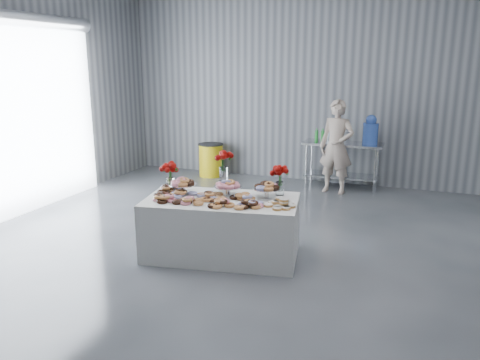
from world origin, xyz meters
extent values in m
plane|color=#3A3D42|center=(0.00, 0.00, 0.00)|extent=(9.00, 9.00, 0.00)
cube|color=slate|center=(0.00, 4.50, 2.00)|extent=(8.00, 0.04, 4.00)
cube|color=white|center=(-3.94, 1.00, 1.50)|extent=(0.05, 3.00, 3.00)
cylinder|color=silver|center=(-3.90, 1.00, 3.05)|extent=(0.24, 3.00, 0.24)
cube|color=silver|center=(-0.23, 0.23, 0.38)|extent=(2.05, 1.32, 0.75)
cube|color=silver|center=(0.67, 4.10, 0.88)|extent=(1.50, 0.60, 0.04)
cube|color=silver|center=(0.67, 4.10, 0.25)|extent=(1.40, 0.55, 0.03)
cylinder|color=silver|center=(0.02, 3.85, 0.43)|extent=(0.04, 0.04, 0.86)
cylinder|color=silver|center=(1.32, 3.85, 0.43)|extent=(0.04, 0.04, 0.86)
cylinder|color=silver|center=(0.02, 4.35, 0.43)|extent=(0.04, 0.04, 0.86)
cylinder|color=silver|center=(1.32, 4.35, 0.43)|extent=(0.04, 0.04, 0.86)
cylinder|color=silver|center=(-0.80, 0.28, 0.81)|extent=(0.06, 0.06, 0.12)
cylinder|color=silver|center=(-0.80, 0.28, 0.88)|extent=(0.36, 0.36, 0.01)
cylinder|color=silver|center=(-0.21, 0.39, 0.81)|extent=(0.06, 0.06, 0.12)
cylinder|color=silver|center=(-0.21, 0.39, 0.88)|extent=(0.36, 0.36, 0.01)
cylinder|color=silver|center=(0.28, 0.48, 0.81)|extent=(0.06, 0.06, 0.12)
cylinder|color=silver|center=(0.28, 0.48, 0.88)|extent=(0.36, 0.36, 0.01)
cylinder|color=white|center=(-1.02, 0.35, 0.84)|extent=(0.11, 0.11, 0.18)
cylinder|color=#1E5919|center=(-1.02, 0.35, 0.97)|extent=(0.04, 0.04, 0.18)
cylinder|color=white|center=(0.40, 0.65, 0.84)|extent=(0.11, 0.11, 0.18)
cylinder|color=#1E5919|center=(0.40, 0.65, 0.97)|extent=(0.04, 0.04, 0.18)
cylinder|color=silver|center=(-0.35, 0.57, 0.82)|extent=(0.14, 0.14, 0.15)
cylinder|color=white|center=(-0.35, 0.57, 0.99)|extent=(0.11, 0.11, 0.18)
cylinder|color=#1E5919|center=(-0.35, 0.57, 1.12)|extent=(0.04, 0.04, 0.18)
cylinder|color=#4370E5|center=(1.17, 4.10, 1.10)|extent=(0.28, 0.28, 0.40)
sphere|color=#4370E5|center=(1.17, 4.10, 1.36)|extent=(0.20, 0.20, 0.20)
imported|color=#CC8C93|center=(0.60, 3.73, 0.88)|extent=(0.70, 0.51, 1.75)
cylinder|color=yellow|center=(-2.13, 4.10, 0.34)|extent=(0.51, 0.51, 0.68)
cylinder|color=black|center=(-2.13, 4.10, 0.69)|extent=(0.55, 0.55, 0.02)
camera|label=1|loc=(1.98, -4.92, 2.42)|focal=35.00mm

